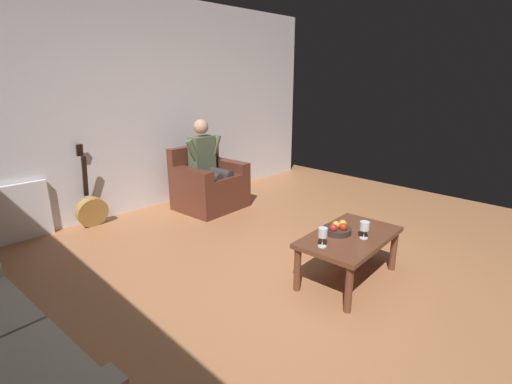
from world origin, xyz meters
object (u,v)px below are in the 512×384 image
(armchair, at_px, (209,186))
(wine_glass_near, at_px, (365,227))
(coffee_table, at_px, (349,242))
(fruit_bowl, at_px, (338,229))
(person_seated, at_px, (209,163))
(wine_glass_far, at_px, (323,234))
(guitar, at_px, (91,209))

(armchair, distance_m, wine_glass_near, 2.59)
(coffee_table, distance_m, fruit_bowl, 0.15)
(wine_glass_near, bearing_deg, person_seated, -97.26)
(coffee_table, bearing_deg, person_seated, -98.14)
(person_seated, xyz_separation_m, fruit_bowl, (0.39, 2.32, -0.18))
(person_seated, height_order, fruit_bowl, person_seated)
(coffee_table, relative_size, wine_glass_far, 6.28)
(coffee_table, height_order, wine_glass_far, wine_glass_far)
(person_seated, height_order, wine_glass_far, person_seated)
(person_seated, distance_m, wine_glass_near, 2.56)
(guitar, height_order, wine_glass_near, guitar)
(armchair, height_order, guitar, guitar)
(coffee_table, height_order, guitar, guitar)
(coffee_table, distance_m, wine_glass_near, 0.21)
(person_seated, relative_size, wine_glass_far, 7.48)
(person_seated, relative_size, wine_glass_near, 8.08)
(wine_glass_far, bearing_deg, coffee_table, 174.68)
(armchair, relative_size, wine_glass_far, 5.55)
(wine_glass_near, height_order, fruit_bowl, wine_glass_near)
(wine_glass_far, bearing_deg, wine_glass_near, 158.45)
(fruit_bowl, bearing_deg, wine_glass_near, 106.51)
(wine_glass_far, bearing_deg, guitar, -75.54)
(person_seated, height_order, wine_glass_near, person_seated)
(guitar, bearing_deg, person_seated, 161.76)
(coffee_table, relative_size, fruit_bowl, 4.14)
(armchair, bearing_deg, fruit_bowl, 75.93)
(guitar, distance_m, wine_glass_far, 2.97)
(guitar, height_order, fruit_bowl, guitar)
(armchair, relative_size, fruit_bowl, 3.66)
(coffee_table, xyz_separation_m, wine_glass_near, (-0.02, 0.12, 0.17))
(armchair, xyz_separation_m, fruit_bowl, (0.39, 2.34, 0.16))
(wine_glass_near, distance_m, fruit_bowl, 0.24)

